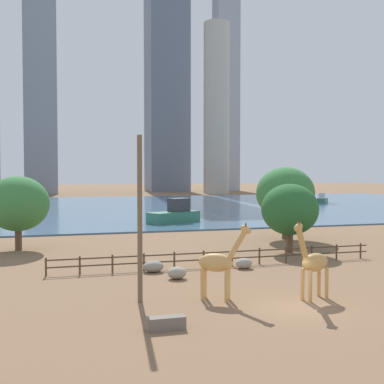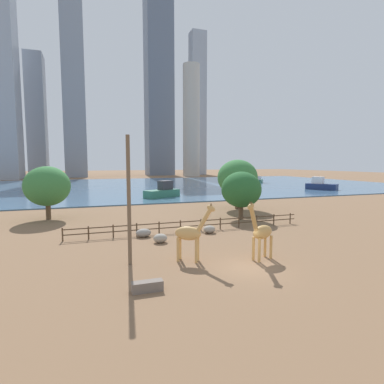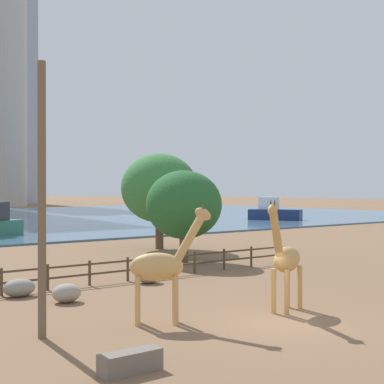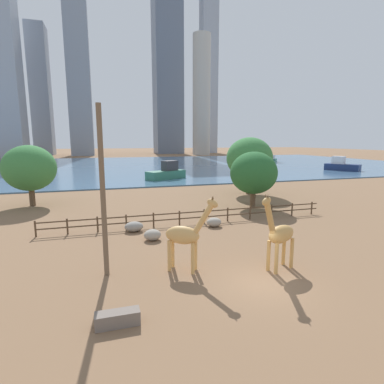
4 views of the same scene
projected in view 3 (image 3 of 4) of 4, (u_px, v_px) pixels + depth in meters
giraffe_tall at (161, 266)px, 21.91m from camera, size 2.93×2.18×4.50m
giraffe_companion at (286, 259)px, 24.02m from camera, size 2.82×1.47×4.63m
utility_pole at (42, 200)px, 19.79m from camera, size 0.28×0.28×9.36m
boulder_near_fence at (67, 293)px, 25.95m from camera, size 1.30×1.11×0.83m
boulder_by_pole at (149, 276)px, 31.14m from camera, size 1.28×1.06×0.80m
boulder_small at (19, 288)px, 27.32m from camera, size 1.52×1.11×0.83m
feeding_trough at (130, 362)px, 16.10m from camera, size 1.80×0.60×0.60m
enclosure_fence at (111, 269)px, 31.25m from camera, size 26.12×0.14×1.30m
tree_left_large at (184, 205)px, 39.96m from camera, size 5.18×5.18×6.25m
tree_right_tall at (159, 188)px, 48.46m from camera, size 6.34×6.34×7.89m
boat_sailboat at (157, 209)px, 112.78m from camera, size 4.75×5.17×2.28m
boat_tug at (274, 212)px, 88.47m from camera, size 6.43×8.10×3.42m
skyline_block_right at (19, 64)px, 180.81m from camera, size 9.13×8.26×86.18m
skyline_tower_short at (9, 95)px, 154.46m from camera, size 8.95×8.95×58.94m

